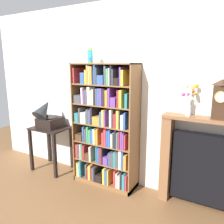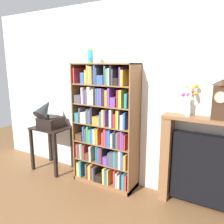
# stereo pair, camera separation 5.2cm
# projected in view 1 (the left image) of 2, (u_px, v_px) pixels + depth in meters

# --- Properties ---
(ground_plane) EXTENTS (8.10, 6.40, 0.02)m
(ground_plane) POSITION_uv_depth(u_px,v_px,m) (103.00, 185.00, 3.32)
(ground_plane) COLOR brown
(wall_back) EXTENTS (5.10, 0.08, 2.60)m
(wall_back) POSITION_uv_depth(u_px,v_px,m) (124.00, 96.00, 3.21)
(wall_back) COLOR silver
(wall_back) RESTS_ON ground
(bookshelf) EXTENTS (0.94, 0.35, 1.76)m
(bookshelf) POSITION_uv_depth(u_px,v_px,m) (105.00, 129.00, 3.20)
(bookshelf) COLOR brown
(bookshelf) RESTS_ON ground
(cup_stack) EXTENTS (0.07, 0.08, 0.20)m
(cup_stack) POSITION_uv_depth(u_px,v_px,m) (90.00, 56.00, 3.07)
(cup_stack) COLOR green
(cup_stack) RESTS_ON bookshelf
(side_table_left) EXTENTS (0.59, 0.47, 0.73)m
(side_table_left) POSITION_uv_depth(u_px,v_px,m) (51.00, 138.00, 3.71)
(side_table_left) COLOR black
(side_table_left) RESTS_ON ground
(gramophone) EXTENTS (0.34, 0.47, 0.52)m
(gramophone) POSITION_uv_depth(u_px,v_px,m) (47.00, 116.00, 3.59)
(gramophone) COLOR black
(gramophone) RESTS_ON side_table_left
(fireplace_mantel) EXTENTS (1.12, 0.22, 1.15)m
(fireplace_mantel) POSITION_uv_depth(u_px,v_px,m) (208.00, 166.00, 2.68)
(fireplace_mantel) COLOR brown
(fireplace_mantel) RESTS_ON ground
(mantel_clock) EXTENTS (0.16, 0.14, 0.45)m
(mantel_clock) POSITION_uv_depth(u_px,v_px,m) (221.00, 99.00, 2.46)
(mantel_clock) COLOR #382316
(mantel_clock) RESTS_ON fireplace_mantel
(flower_vase) EXTENTS (0.17, 0.14, 0.38)m
(flower_vase) POSITION_uv_depth(u_px,v_px,m) (190.00, 100.00, 2.62)
(flower_vase) COLOR silver
(flower_vase) RESTS_ON fireplace_mantel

